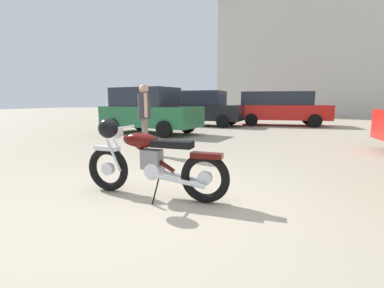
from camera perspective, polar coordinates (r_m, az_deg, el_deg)
ground_plane at (r=3.53m, az=-6.31°, el=-12.40°), size 80.00×80.00×0.00m
vintage_motorcycle at (r=3.71m, az=-8.95°, el=-3.43°), size 2.08×0.74×1.07m
bystander at (r=6.64m, az=-9.82°, el=6.55°), size 0.33×0.37×1.66m
pale_sedan_back at (r=15.18m, az=17.56°, el=7.25°), size 4.90×2.45×1.74m
blue_hatchback_right at (r=10.97m, az=-8.97°, el=6.94°), size 4.09×2.23×1.78m
silver_sedan_mid at (r=14.36m, az=2.36°, el=7.49°), size 3.96×1.95×1.78m
industrial_building at (r=30.98m, az=26.96°, el=15.40°), size 19.86×12.89×19.04m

